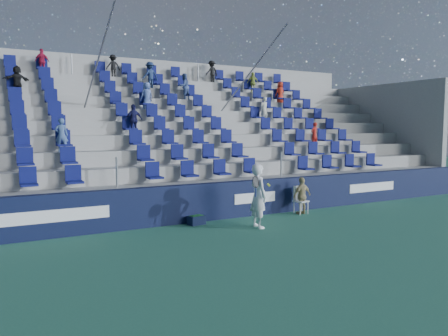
{
  "coord_description": "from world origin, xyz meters",
  "views": [
    {
      "loc": [
        -6.36,
        -9.26,
        2.98
      ],
      "look_at": [
        0.2,
        2.8,
        1.7
      ],
      "focal_mm": 35.0,
      "sensor_mm": 36.0,
      "label": 1
    }
  ],
  "objects": [
    {
      "name": "ground",
      "position": [
        0.0,
        0.0,
        0.0
      ],
      "size": [
        70.0,
        70.0,
        0.0
      ],
      "primitive_type": "plane",
      "color": "#2F6E54",
      "rests_on": "ground"
    },
    {
      "name": "sponsor_wall",
      "position": [
        0.0,
        3.15,
        0.6
      ],
      "size": [
        24.0,
        0.32,
        1.2
      ],
      "color": "#0E1433",
      "rests_on": "ground"
    },
    {
      "name": "grandstand",
      "position": [
        -0.01,
        8.24,
        2.14
      ],
      "size": [
        24.0,
        8.17,
        6.63
      ],
      "color": "#9C9C97",
      "rests_on": "ground"
    },
    {
      "name": "tennis_player",
      "position": [
        0.65,
        1.5,
        0.96
      ],
      "size": [
        0.69,
        0.72,
        1.91
      ],
      "color": "white",
      "rests_on": "ground"
    },
    {
      "name": "line_judge_chair",
      "position": [
        3.09,
        2.65,
        0.55
      ],
      "size": [
        0.49,
        0.51,
        0.96
      ],
      "color": "white",
      "rests_on": "ground"
    },
    {
      "name": "line_judge",
      "position": [
        3.09,
        2.5,
        0.64
      ],
      "size": [
        0.77,
        0.37,
        1.28
      ],
      "primitive_type": "imported",
      "rotation": [
        0.0,
        0.0,
        3.22
      ],
      "color": "tan",
      "rests_on": "ground"
    },
    {
      "name": "ball_bin",
      "position": [
        -0.8,
        2.75,
        0.15
      ],
      "size": [
        0.55,
        0.42,
        0.28
      ],
      "color": "#0E1736",
      "rests_on": "ground"
    }
  ]
}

